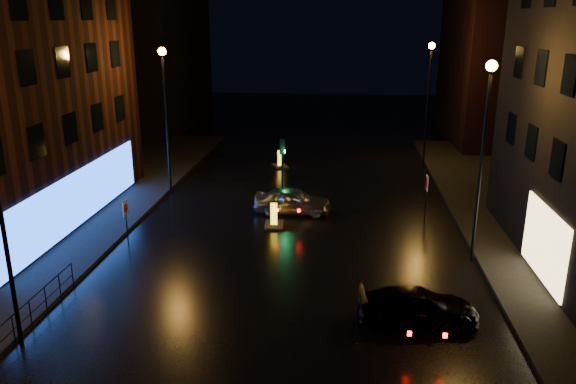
{
  "coord_description": "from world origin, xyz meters",
  "views": [
    {
      "loc": [
        2.19,
        -16.68,
        9.93
      ],
      "look_at": [
        -0.08,
        6.07,
        2.8
      ],
      "focal_mm": 35.0,
      "sensor_mm": 36.0,
      "label": 1
    }
  ],
  "objects_px": {
    "road_sign_left": "(126,212)",
    "traffic_signal": "(282,189)",
    "dark_sedan": "(418,306)",
    "road_sign_right": "(427,187)",
    "silver_hatchback": "(293,201)",
    "bollard_near": "(274,221)",
    "bollard_far": "(280,163)"
  },
  "relations": [
    {
      "from": "bollard_near",
      "to": "road_sign_left",
      "type": "xyz_separation_m",
      "value": [
        -6.39,
        -2.87,
        1.28
      ]
    },
    {
      "from": "silver_hatchback",
      "to": "dark_sedan",
      "type": "relative_size",
      "value": 0.99
    },
    {
      "from": "dark_sedan",
      "to": "bollard_far",
      "type": "height_order",
      "value": "dark_sedan"
    },
    {
      "from": "traffic_signal",
      "to": "dark_sedan",
      "type": "height_order",
      "value": "traffic_signal"
    },
    {
      "from": "road_sign_left",
      "to": "traffic_signal",
      "type": "bearing_deg",
      "value": 51.84
    },
    {
      "from": "silver_hatchback",
      "to": "road_sign_left",
      "type": "relative_size",
      "value": 1.96
    },
    {
      "from": "bollard_near",
      "to": "road_sign_right",
      "type": "bearing_deg",
      "value": 8.98
    },
    {
      "from": "bollard_far",
      "to": "road_sign_left",
      "type": "bearing_deg",
      "value": -134.35
    },
    {
      "from": "road_sign_right",
      "to": "bollard_near",
      "type": "bearing_deg",
      "value": 14.36
    },
    {
      "from": "dark_sedan",
      "to": "road_sign_left",
      "type": "distance_m",
      "value": 13.69
    },
    {
      "from": "silver_hatchback",
      "to": "bollard_near",
      "type": "height_order",
      "value": "silver_hatchback"
    },
    {
      "from": "road_sign_left",
      "to": "road_sign_right",
      "type": "xyz_separation_m",
      "value": [
        13.99,
        4.76,
        0.17
      ]
    },
    {
      "from": "dark_sedan",
      "to": "bollard_near",
      "type": "xyz_separation_m",
      "value": [
        -5.99,
        8.65,
        -0.33
      ]
    },
    {
      "from": "traffic_signal",
      "to": "dark_sedan",
      "type": "relative_size",
      "value": 0.85
    },
    {
      "from": "bollard_far",
      "to": "road_sign_right",
      "type": "distance_m",
      "value": 13.03
    },
    {
      "from": "dark_sedan",
      "to": "road_sign_left",
      "type": "relative_size",
      "value": 1.99
    },
    {
      "from": "silver_hatchback",
      "to": "bollard_far",
      "type": "distance_m",
      "value": 9.66
    },
    {
      "from": "road_sign_left",
      "to": "road_sign_right",
      "type": "distance_m",
      "value": 14.78
    },
    {
      "from": "dark_sedan",
      "to": "bollard_far",
      "type": "xyz_separation_m",
      "value": [
        -6.99,
        20.21,
        -0.34
      ]
    },
    {
      "from": "dark_sedan",
      "to": "road_sign_right",
      "type": "distance_m",
      "value": 10.72
    },
    {
      "from": "silver_hatchback",
      "to": "road_sign_right",
      "type": "xyz_separation_m",
      "value": [
        6.86,
        -0.19,
        1.03
      ]
    },
    {
      "from": "silver_hatchback",
      "to": "road_sign_right",
      "type": "distance_m",
      "value": 6.94
    },
    {
      "from": "silver_hatchback",
      "to": "road_sign_right",
      "type": "bearing_deg",
      "value": -89.7
    },
    {
      "from": "road_sign_right",
      "to": "dark_sedan",
      "type": "bearing_deg",
      "value": 81.71
    },
    {
      "from": "bollard_near",
      "to": "bollard_far",
      "type": "relative_size",
      "value": 0.92
    },
    {
      "from": "traffic_signal",
      "to": "bollard_far",
      "type": "distance_m",
      "value": 6.89
    },
    {
      "from": "dark_sedan",
      "to": "road_sign_right",
      "type": "relative_size",
      "value": 1.79
    },
    {
      "from": "dark_sedan",
      "to": "silver_hatchback",
      "type": "bearing_deg",
      "value": 21.17
    },
    {
      "from": "dark_sedan",
      "to": "bollard_far",
      "type": "bearing_deg",
      "value": 14.19
    },
    {
      "from": "silver_hatchback",
      "to": "road_sign_left",
      "type": "bearing_deg",
      "value": 126.6
    },
    {
      "from": "silver_hatchback",
      "to": "road_sign_left",
      "type": "height_order",
      "value": "road_sign_left"
    },
    {
      "from": "traffic_signal",
      "to": "silver_hatchback",
      "type": "relative_size",
      "value": 0.86
    }
  ]
}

